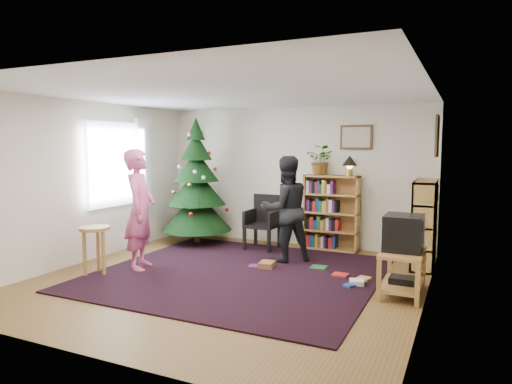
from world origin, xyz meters
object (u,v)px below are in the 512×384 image
at_px(picture_back, 356,137).
at_px(table_lamp, 350,162).
at_px(picture_right, 437,136).
at_px(bookshelf_right, 424,223).
at_px(person_by_chair, 286,209).
at_px(bookshelf_back, 331,212).
at_px(crt_tv, 404,233).
at_px(stool, 95,238).
at_px(armchair, 264,220).
at_px(christmas_tree, 197,191).
at_px(tv_stand, 403,268).
at_px(potted_plant, 321,160).
at_px(person_standing, 140,210).

xyz_separation_m(picture_back, table_lamp, (-0.07, -0.14, -0.42)).
distance_m(picture_right, bookshelf_right, 1.30).
xyz_separation_m(picture_right, bookshelf_right, (-0.14, 0.10, -1.29)).
bearing_deg(person_by_chair, bookshelf_back, -154.67).
height_order(bookshelf_back, crt_tv, bookshelf_back).
height_order(bookshelf_back, stool, bookshelf_back).
distance_m(picture_back, armchair, 2.13).
relative_size(christmas_tree, stool, 3.37).
bearing_deg(picture_back, person_by_chair, -122.74).
distance_m(crt_tv, table_lamp, 2.40).
height_order(tv_stand, armchair, armchair).
distance_m(christmas_tree, potted_plant, 2.34).
height_order(picture_right, armchair, picture_right).
bearing_deg(person_standing, stool, 123.69).
bearing_deg(armchair, christmas_tree, -175.16).
xyz_separation_m(person_by_chair, table_lamp, (0.72, 1.11, 0.71)).
bearing_deg(bookshelf_right, potted_plant, 74.52).
distance_m(picture_back, person_standing, 3.77).
distance_m(christmas_tree, armchair, 1.40).
relative_size(picture_back, stool, 0.80).
relative_size(tv_stand, person_by_chair, 0.53).
height_order(picture_back, person_by_chair, picture_back).
xyz_separation_m(picture_right, crt_tv, (-0.26, -1.37, -1.18)).
bearing_deg(picture_right, person_standing, -155.27).
bearing_deg(crt_tv, potted_plant, 129.87).
distance_m(potted_plant, table_lamp, 0.50).
distance_m(person_by_chair, potted_plant, 1.35).
bearing_deg(tv_stand, table_lamp, 120.20).
bearing_deg(picture_back, bookshelf_back, -160.13).
bearing_deg(picture_back, person_standing, -135.66).
bearing_deg(tv_stand, picture_back, 117.01).
relative_size(christmas_tree, crt_tv, 4.71).
height_order(picture_back, armchair, picture_back).
relative_size(bookshelf_back, person_by_chair, 0.79).
bearing_deg(bookshelf_back, person_standing, -132.77).
bearing_deg(crt_tv, bookshelf_right, 85.24).
bearing_deg(armchair, crt_tv, -31.32).
xyz_separation_m(bookshelf_back, person_by_chair, (-0.42, -1.11, 0.16)).
bearing_deg(picture_right, bookshelf_right, 143.05).
distance_m(bookshelf_back, crt_tv, 2.44).
distance_m(bookshelf_back, armchair, 1.18).
bearing_deg(armchair, person_by_chair, -45.88).
distance_m(armchair, person_by_chair, 1.00).
relative_size(picture_back, person_by_chair, 0.33).
distance_m(picture_back, tv_stand, 2.86).
height_order(picture_back, tv_stand, picture_back).
height_order(picture_right, table_lamp, picture_right).
bearing_deg(picture_back, tv_stand, -62.99).
distance_m(picture_back, christmas_tree, 3.02).
relative_size(crt_tv, person_standing, 0.28).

